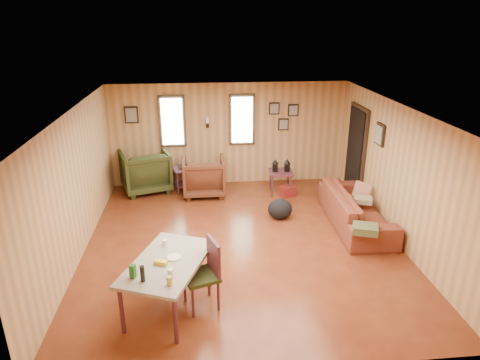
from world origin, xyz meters
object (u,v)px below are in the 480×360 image
object	(u,v)px
recliner_brown	(204,174)
side_table	(281,170)
recliner_green	(145,169)
dining_table	(167,266)
end_table	(185,175)
sofa	(356,203)

from	to	relation	value
recliner_brown	side_table	world-z (taller)	recliner_brown
recliner_green	dining_table	xyz separation A→B (m)	(0.76, -4.39, 0.15)
recliner_green	recliner_brown	bearing A→B (deg)	147.29
recliner_brown	dining_table	distance (m)	4.07
recliner_green	side_table	world-z (taller)	recliner_green
recliner_brown	end_table	bearing A→B (deg)	-31.16
sofa	side_table	bearing A→B (deg)	36.24
recliner_brown	recliner_green	xyz separation A→B (m)	(-1.33, 0.36, 0.05)
recliner_green	dining_table	size ratio (longest dim) A/B	0.63
recliner_brown	dining_table	world-z (taller)	dining_table
dining_table	recliner_brown	bearing A→B (deg)	103.25
sofa	recliner_green	xyz separation A→B (m)	(-4.21, 2.17, 0.08)
end_table	recliner_brown	bearing A→B (deg)	-30.94
dining_table	side_table	bearing A→B (deg)	80.77
recliner_green	end_table	world-z (taller)	recliner_green
end_table	dining_table	distance (m)	4.29
sofa	recliner_brown	world-z (taller)	recliner_brown
side_table	dining_table	distance (m)	4.52
sofa	dining_table	xyz separation A→B (m)	(-3.44, -2.21, 0.22)
sofa	end_table	size ratio (longest dim) A/B	3.37
side_table	dining_table	size ratio (longest dim) A/B	0.50
side_table	dining_table	xyz separation A→B (m)	(-2.29, -3.89, 0.11)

